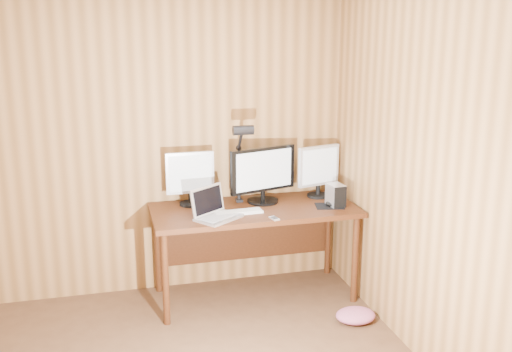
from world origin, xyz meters
name	(u,v)px	position (x,y,z in m)	size (l,w,h in m)	color
room_shell	(149,222)	(0.00, 0.00, 1.25)	(4.00, 4.00, 4.00)	#543520
desk	(252,220)	(0.93, 1.70, 0.63)	(1.60, 0.70, 0.75)	#43200E
monitor_center	(263,174)	(1.03, 1.76, 0.98)	(0.56, 0.25, 0.45)	black
monitor_left	(190,177)	(0.46, 1.83, 0.98)	(0.38, 0.18, 0.43)	black
monitor_right	(319,170)	(1.52, 1.80, 0.98)	(0.38, 0.18, 0.43)	black
laptop	(214,210)	(0.58, 1.47, 0.81)	(0.40, 0.39, 0.23)	silver
keyboard	(238,212)	(0.77, 1.53, 0.76)	(0.39, 0.14, 0.02)	white
mousepad	(329,206)	(1.51, 1.52, 0.75)	(0.22, 0.18, 0.00)	black
mouse	(330,204)	(1.51, 1.52, 0.77)	(0.06, 0.10, 0.03)	black
hard_drive	(336,195)	(1.56, 1.52, 0.84)	(0.12, 0.17, 0.17)	silver
phone	(274,218)	(1.00, 1.33, 0.76)	(0.06, 0.10, 0.01)	silver
speaker	(334,187)	(1.69, 1.86, 0.81)	(0.05, 0.05, 0.11)	black
desk_lamp	(241,152)	(0.85, 1.74, 1.18)	(0.16, 0.23, 0.69)	black
fabric_pile	(356,316)	(1.55, 1.02, 0.05)	(0.30, 0.25, 0.10)	#B7587B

